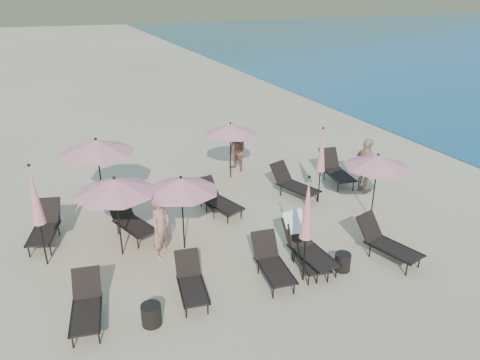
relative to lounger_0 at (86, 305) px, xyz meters
name	(u,v)px	position (x,y,z in m)	size (l,w,h in m)	color
ground	(296,269)	(5.07, -0.11, -0.44)	(800.00, 800.00, 0.00)	#D6BA8C
lounger_0	(86,305)	(0.00, 0.00, 0.00)	(0.89, 1.70, 0.93)	black
lounger_1	(191,281)	(2.31, -0.07, -0.02)	(0.82, 1.61, 0.88)	black
lounger_2	(272,262)	(4.34, -0.16, 0.01)	(0.82, 1.72, 0.95)	black
lounger_3	(306,248)	(5.38, -0.01, 0.06)	(0.86, 1.73, 1.03)	black
lounger_4	(306,243)	(5.47, 0.14, 0.12)	(0.76, 1.88, 1.16)	black
lounger_5	(386,242)	(7.48, -0.56, 0.04)	(1.11, 1.88, 1.02)	black
lounger_6	(45,226)	(-0.62, 3.96, 0.03)	(1.10, 1.85, 1.00)	black
lounger_7	(130,220)	(1.62, 3.37, 0.03)	(1.19, 1.85, 0.99)	black
lounger_8	(218,199)	(4.42, 3.65, 0.02)	(1.12, 1.82, 0.98)	black
lounger_9	(210,197)	(4.30, 4.02, -0.03)	(0.70, 1.54, 0.86)	black
lounger_10	(293,183)	(7.17, 3.77, 0.05)	(1.21, 1.91, 1.03)	black
lounger_11	(335,169)	(9.15, 4.19, 0.06)	(0.97, 1.93, 1.06)	black
umbrella_open_0	(115,186)	(1.18, 2.38, 1.57)	(2.11, 2.11, 2.27)	black
umbrella_open_1	(181,185)	(2.79, 2.03, 1.46)	(1.99, 1.99, 2.14)	black
umbrella_open_2	(378,161)	(8.57, 1.38, 1.45)	(1.98, 1.98, 2.13)	black
umbrella_open_3	(96,146)	(1.14, 5.19, 1.73)	(2.28, 2.28, 2.45)	black
umbrella_open_4	(230,129)	(5.87, 6.11, 1.44)	(1.97, 1.97, 2.12)	black
umbrella_closed_0	(307,209)	(5.00, -0.55, 1.49)	(0.32, 0.32, 2.77)	black
umbrella_closed_1	(322,151)	(7.72, 3.03, 1.35)	(0.30, 0.30, 2.57)	black
umbrella_closed_2	(35,196)	(-0.69, 2.70, 1.50)	(0.33, 0.33, 2.79)	black
side_table_0	(151,315)	(1.23, -0.64, -0.19)	(0.44, 0.44, 0.48)	black
side_table_1	(343,262)	(6.13, -0.58, -0.20)	(0.41, 0.41, 0.47)	black
beachgoer_a	(161,227)	(2.15, 1.88, 0.44)	(0.64, 0.42, 1.74)	tan
beachgoer_b	(237,151)	(6.38, 6.67, 0.35)	(0.76, 0.59, 1.56)	#9A5E4F
beachgoer_c	(366,166)	(9.58, 3.07, 0.53)	(1.13, 0.47, 1.92)	tan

